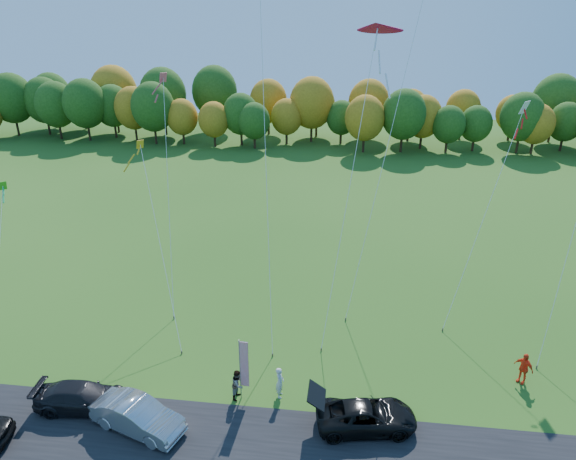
# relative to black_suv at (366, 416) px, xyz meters

# --- Properties ---
(ground) EXTENTS (160.00, 160.00, 0.00)m
(ground) POSITION_rel_black_suv_xyz_m (-4.80, 1.68, -0.68)
(ground) COLOR #275215
(asphalt_strip) EXTENTS (90.00, 6.00, 0.01)m
(asphalt_strip) POSITION_rel_black_suv_xyz_m (-4.80, -2.32, -0.67)
(asphalt_strip) COLOR black
(asphalt_strip) RESTS_ON ground
(tree_line) EXTENTS (116.00, 12.00, 10.00)m
(tree_line) POSITION_rel_black_suv_xyz_m (-4.80, 56.68, -0.68)
(tree_line) COLOR #1E4711
(tree_line) RESTS_ON ground
(black_suv) EXTENTS (5.18, 3.03, 1.35)m
(black_suv) POSITION_rel_black_suv_xyz_m (0.00, 0.00, 0.00)
(black_suv) COLOR black
(black_suv) RESTS_ON ground
(silver_sedan) EXTENTS (5.03, 3.06, 1.56)m
(silver_sedan) POSITION_rel_black_suv_xyz_m (-10.97, -1.50, 0.11)
(silver_sedan) COLOR #AAAAAF
(silver_sedan) RESTS_ON ground
(dark_truck_a) EXTENTS (4.88, 2.30, 1.38)m
(dark_truck_a) POSITION_rel_black_suv_xyz_m (-14.33, -0.49, 0.01)
(dark_truck_a) COLOR black
(dark_truck_a) RESTS_ON ground
(person_tailgate_a) EXTENTS (0.49, 0.69, 1.78)m
(person_tailgate_a) POSITION_rel_black_suv_xyz_m (-4.47, 1.65, 0.21)
(person_tailgate_a) COLOR silver
(person_tailgate_a) RESTS_ON ground
(person_tailgate_b) EXTENTS (0.79, 0.93, 1.68)m
(person_tailgate_b) POSITION_rel_black_suv_xyz_m (-6.63, 1.29, 0.17)
(person_tailgate_b) COLOR gray
(person_tailgate_b) RESTS_ON ground
(person_east) EXTENTS (1.09, 1.07, 1.84)m
(person_east) POSITION_rel_black_suv_xyz_m (8.52, 4.43, 0.24)
(person_east) COLOR #F13816
(person_east) RESTS_ON ground
(feather_flag) EXTENTS (0.48, 0.08, 3.64)m
(feather_flag) POSITION_rel_black_suv_xyz_m (-6.30, 1.25, 1.54)
(feather_flag) COLOR #999999
(feather_flag) RESTS_ON ground
(kite_delta_blue) EXTENTS (4.23, 12.61, 31.14)m
(kite_delta_blue) POSITION_rel_black_suv_xyz_m (-6.66, 10.76, 14.56)
(kite_delta_blue) COLOR #4C3F33
(kite_delta_blue) RESTS_ON ground
(kite_parafoil_orange) EXTENTS (7.83, 13.81, 29.84)m
(kite_parafoil_orange) POSITION_rel_black_suv_xyz_m (1.86, 15.93, 14.04)
(kite_parafoil_orange) COLOR #4C3F33
(kite_parafoil_orange) RESTS_ON ground
(kite_delta_red) EXTENTS (3.97, 9.87, 19.56)m
(kite_delta_red) POSITION_rel_black_suv_xyz_m (-1.26, 10.38, 8.83)
(kite_delta_red) COLOR #4C3F33
(kite_delta_red) RESTS_ON ground
(kite_parafoil_rainbow) EXTENTS (5.67, 8.80, 14.88)m
(kite_parafoil_rainbow) POSITION_rel_black_suv_xyz_m (11.89, 9.90, 6.65)
(kite_parafoil_rainbow) COLOR #4C3F33
(kite_parafoil_rainbow) RESTS_ON ground
(kite_diamond_yellow) EXTENTS (4.79, 7.78, 11.40)m
(kite_diamond_yellow) POSITION_rel_black_suv_xyz_m (-12.92, 8.16, 4.83)
(kite_diamond_yellow) COLOR #4C3F33
(kite_diamond_yellow) RESTS_ON ground
(kite_diamond_white) EXTENTS (5.32, 7.19, 13.93)m
(kite_diamond_white) POSITION_rel_black_suv_xyz_m (7.30, 12.14, 5.98)
(kite_diamond_white) COLOR #4C3F33
(kite_diamond_white) RESTS_ON ground
(kite_diamond_pink) EXTENTS (2.38, 7.54, 15.29)m
(kite_diamond_pink) POSITION_rel_black_suv_xyz_m (-13.39, 11.62, 6.79)
(kite_diamond_pink) COLOR #4C3F33
(kite_diamond_pink) RESTS_ON ground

